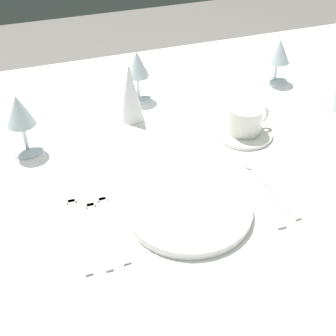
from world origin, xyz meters
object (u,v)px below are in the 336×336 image
(spoon_soup, at_px, (263,180))
(wine_glass_centre, at_px, (279,54))
(wine_glass_right, at_px, (19,114))
(napkin_folded, at_px, (130,92))
(fork_outer, at_px, (110,219))
(dinner_knife, at_px, (257,192))
(coffee_cup_left, at_px, (245,119))
(wine_glass_far, at_px, (137,67))
(fork_inner, at_px, (96,225))
(dinner_plate, at_px, (188,208))
(fork_salad, at_px, (77,225))

(spoon_soup, distance_m, wine_glass_centre, 0.47)
(wine_glass_right, height_order, napkin_folded, napkin_folded)
(fork_outer, xyz_separation_m, dinner_knife, (0.31, -0.02, 0.00))
(spoon_soup, bearing_deg, dinner_knife, -134.81)
(spoon_soup, xyz_separation_m, wine_glass_centre, (0.25, 0.39, 0.08))
(coffee_cup_left, xyz_separation_m, wine_glass_far, (-0.20, 0.25, 0.05))
(dinner_knife, xyz_separation_m, wine_glass_centre, (0.28, 0.42, 0.08))
(wine_glass_far, bearing_deg, fork_inner, -115.73)
(fork_outer, bearing_deg, wine_glass_far, 67.02)
(fork_outer, relative_size, coffee_cup_left, 1.99)
(fork_inner, height_order, spoon_soup, spoon_soup)
(fork_inner, height_order, wine_glass_right, wine_glass_right)
(fork_outer, distance_m, napkin_folded, 0.37)
(dinner_plate, height_order, fork_inner, dinner_plate)
(fork_inner, relative_size, spoon_soup, 1.01)
(spoon_soup, bearing_deg, fork_inner, -177.47)
(fork_inner, bearing_deg, dinner_knife, -2.51)
(wine_glass_right, bearing_deg, wine_glass_centre, 9.24)
(fork_inner, distance_m, wine_glass_right, 0.32)
(wine_glass_centre, bearing_deg, fork_salad, -148.77)
(spoon_soup, xyz_separation_m, wine_glass_far, (-0.15, 0.42, 0.09))
(wine_glass_centre, distance_m, napkin_folded, 0.45)
(wine_glass_right, bearing_deg, fork_outer, -65.76)
(fork_outer, height_order, coffee_cup_left, coffee_cup_left)
(fork_salad, xyz_separation_m, dinner_knife, (0.37, -0.03, 0.00))
(fork_inner, distance_m, dinner_knife, 0.33)
(wine_glass_centre, bearing_deg, napkin_folded, -172.66)
(dinner_plate, bearing_deg, wine_glass_far, 86.02)
(dinner_plate, xyz_separation_m, fork_salad, (-0.21, 0.03, -0.01))
(dinner_plate, bearing_deg, dinner_knife, 2.07)
(dinner_plate, xyz_separation_m, wine_glass_right, (-0.28, 0.31, 0.09))
(fork_salad, bearing_deg, wine_glass_right, 103.18)
(fork_salad, height_order, wine_glass_right, wine_glass_right)
(wine_glass_centre, bearing_deg, fork_outer, -145.68)
(wine_glass_right, bearing_deg, dinner_knife, -35.06)
(fork_salad, relative_size, dinner_knife, 1.01)
(fork_salad, height_order, wine_glass_far, wine_glass_far)
(fork_salad, relative_size, wine_glass_far, 1.66)
(spoon_soup, height_order, wine_glass_centre, wine_glass_centre)
(fork_salad, xyz_separation_m, wine_glass_centre, (0.65, 0.39, 0.08))
(fork_inner, bearing_deg, fork_salad, 158.28)
(spoon_soup, height_order, wine_glass_far, wine_glass_far)
(fork_inner, distance_m, fork_salad, 0.04)
(fork_salad, bearing_deg, spoon_soup, 0.36)
(dinner_knife, distance_m, wine_glass_right, 0.54)
(wine_glass_centre, distance_m, wine_glass_far, 0.40)
(wine_glass_far, relative_size, napkin_folded, 0.92)
(wine_glass_right, bearing_deg, fork_salad, -76.82)
(spoon_soup, bearing_deg, fork_outer, -178.46)
(dinner_plate, bearing_deg, napkin_folded, 92.01)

